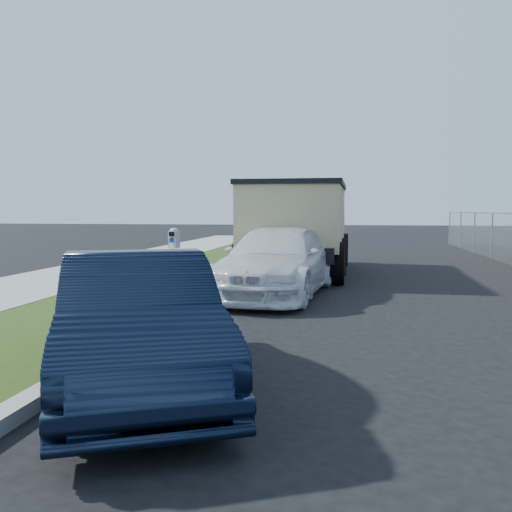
% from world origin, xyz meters
% --- Properties ---
extents(ground, '(120.00, 120.00, 0.00)m').
position_xyz_m(ground, '(0.00, 0.00, 0.00)').
color(ground, black).
rests_on(ground, ground).
extents(streetside, '(6.12, 50.00, 0.15)m').
position_xyz_m(streetside, '(-5.57, 2.00, 0.07)').
color(streetside, gray).
rests_on(streetside, ground).
extents(parking_meter, '(0.23, 0.20, 1.44)m').
position_xyz_m(parking_meter, '(-2.81, 0.17, 1.18)').
color(parking_meter, '#3F4247').
rests_on(parking_meter, ground).
extents(white_wagon, '(2.70, 5.39, 1.50)m').
position_xyz_m(white_wagon, '(-1.19, 2.57, 0.75)').
color(white_wagon, silver).
rests_on(white_wagon, ground).
extents(navy_sedan, '(3.22, 4.60, 1.44)m').
position_xyz_m(navy_sedan, '(-1.86, -4.02, 0.72)').
color(navy_sedan, black).
rests_on(navy_sedan, ground).
extents(dump_truck, '(2.98, 7.21, 2.80)m').
position_xyz_m(dump_truck, '(-1.07, 7.29, 1.58)').
color(dump_truck, black).
rests_on(dump_truck, ground).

